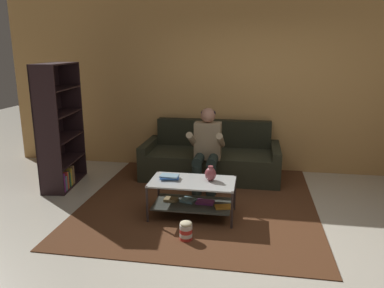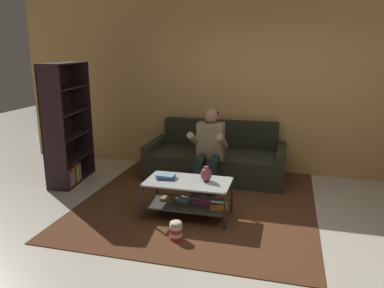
{
  "view_description": "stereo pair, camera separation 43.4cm",
  "coord_description": "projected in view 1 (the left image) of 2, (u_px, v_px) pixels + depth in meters",
  "views": [
    {
      "loc": [
        0.04,
        -3.75,
        1.99
      ],
      "look_at": [
        -0.76,
        1.0,
        0.76
      ],
      "focal_mm": 35.0,
      "sensor_mm": 36.0,
      "label": 1
    },
    {
      "loc": [
        0.46,
        -3.66,
        1.99
      ],
      "look_at": [
        -0.76,
        1.0,
        0.76
      ],
      "focal_mm": 35.0,
      "sensor_mm": 36.0,
      "label": 2
    }
  ],
  "objects": [
    {
      "name": "book_stack",
      "position": [
        170.0,
        177.0,
        4.53
      ],
      "size": [
        0.25,
        0.19,
        0.05
      ],
      "color": "#789AAD",
      "rests_on": "coffee_table"
    },
    {
      "name": "back_partition",
      "position": [
        253.0,
        83.0,
        6.07
      ],
      "size": [
        8.4,
        0.12,
        2.9
      ],
      "primitive_type": "cube",
      "color": "tan",
      "rests_on": "ground"
    },
    {
      "name": "area_rug",
      "position": [
        202.0,
        196.0,
        5.18
      ],
      "size": [
        3.0,
        3.47,
        0.01
      ],
      "color": "#56311C",
      "rests_on": "ground"
    },
    {
      "name": "bookshelf",
      "position": [
        57.0,
        137.0,
        5.44
      ],
      "size": [
        0.45,
        1.0,
        1.79
      ],
      "color": "black",
      "rests_on": "ground"
    },
    {
      "name": "coffee_table",
      "position": [
        193.0,
        194.0,
        4.51
      ],
      "size": [
        1.01,
        0.55,
        0.45
      ],
      "color": "#BBC1BE",
      "rests_on": "ground"
    },
    {
      "name": "person_seated_center",
      "position": [
        207.0,
        146.0,
        5.34
      ],
      "size": [
        0.5,
        0.58,
        1.17
      ],
      "color": "#1D2824",
      "rests_on": "ground"
    },
    {
      "name": "vase",
      "position": [
        210.0,
        174.0,
        4.46
      ],
      "size": [
        0.13,
        0.13,
        0.18
      ],
      "color": "brown",
      "rests_on": "coffee_table"
    },
    {
      "name": "popcorn_tub",
      "position": [
        186.0,
        231.0,
        3.98
      ],
      "size": [
        0.14,
        0.14,
        0.22
      ],
      "color": "red",
      "rests_on": "ground"
    },
    {
      "name": "ground",
      "position": [
        246.0,
        237.0,
        4.08
      ],
      "size": [
        16.8,
        16.8,
        0.0
      ],
      "primitive_type": "plane",
      "color": "beige"
    },
    {
      "name": "couch",
      "position": [
        211.0,
        159.0,
        5.96
      ],
      "size": [
        2.13,
        0.94,
        0.86
      ],
      "color": "#282A1C",
      "rests_on": "ground"
    }
  ]
}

